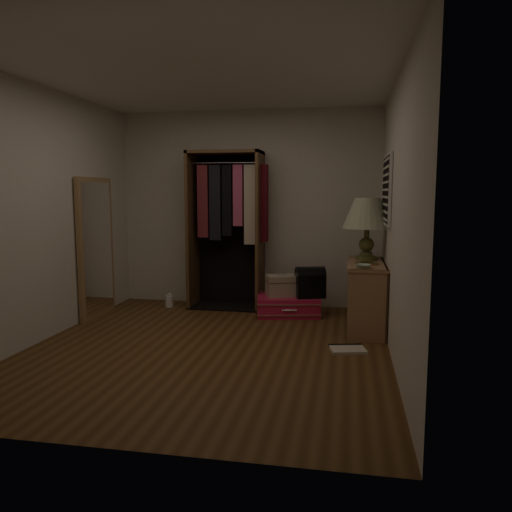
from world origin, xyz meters
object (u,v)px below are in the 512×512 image
object	(u,v)px
black_bag	(310,282)
pink_suitcase	(288,305)
floor_mirror	(96,248)
open_wardrobe	(229,216)
white_jug	(169,301)
console_bookshelf	(365,293)
table_lamp	(367,215)
train_case	(282,285)

from	to	relation	value
black_bag	pink_suitcase	bearing A→B (deg)	155.68
floor_mirror	pink_suitcase	bearing A→B (deg)	11.72
open_wardrobe	black_bag	distance (m)	1.38
open_wardrobe	pink_suitcase	world-z (taller)	open_wardrobe
black_bag	white_jug	size ratio (longest dim) A/B	2.19
console_bookshelf	floor_mirror	size ratio (longest dim) A/B	0.66
black_bag	table_lamp	world-z (taller)	table_lamp
console_bookshelf	white_jug	size ratio (longest dim) A/B	6.06
console_bookshelf	pink_suitcase	xyz separation A→B (m)	(-0.93, 0.44, -0.27)
train_case	white_jug	xyz separation A→B (m)	(-1.54, 0.13, -0.29)
pink_suitcase	black_bag	bearing A→B (deg)	-17.23
open_wardrobe	train_case	distance (m)	1.17
floor_mirror	pink_suitcase	world-z (taller)	floor_mirror
pink_suitcase	white_jug	bearing A→B (deg)	164.59
console_bookshelf	open_wardrobe	world-z (taller)	open_wardrobe
open_wardrobe	train_case	world-z (taller)	open_wardrobe
console_bookshelf	pink_suitcase	bearing A→B (deg)	154.69
console_bookshelf	train_case	size ratio (longest dim) A/B	2.46
console_bookshelf	floor_mirror	world-z (taller)	floor_mirror
pink_suitcase	table_lamp	distance (m)	1.50
console_bookshelf	white_jug	distance (m)	2.62
open_wardrobe	white_jug	distance (m)	1.39
white_jug	pink_suitcase	bearing A→B (deg)	-4.31
pink_suitcase	train_case	distance (m)	0.26
pink_suitcase	floor_mirror	bearing A→B (deg)	-179.38
open_wardrobe	floor_mirror	distance (m)	1.71
floor_mirror	table_lamp	size ratio (longest dim) A/B	2.27
console_bookshelf	black_bag	world-z (taller)	console_bookshelf
floor_mirror	table_lamp	bearing A→B (deg)	4.22
train_case	table_lamp	bearing A→B (deg)	-34.43
console_bookshelf	open_wardrobe	distance (m)	2.07
white_jug	train_case	bearing A→B (deg)	-4.94
table_lamp	white_jug	distance (m)	2.83
open_wardrobe	table_lamp	xyz separation A→B (m)	(1.75, -0.53, 0.05)
black_bag	table_lamp	bearing A→B (deg)	-35.94
floor_mirror	white_jug	distance (m)	1.20
train_case	floor_mirror	bearing A→B (deg)	170.17
white_jug	floor_mirror	bearing A→B (deg)	-139.51
pink_suitcase	open_wardrobe	bearing A→B (deg)	149.46
pink_suitcase	black_bag	xyz separation A→B (m)	(0.28, -0.03, 0.31)
pink_suitcase	train_case	xyz separation A→B (m)	(-0.07, -0.01, 0.25)
white_jug	open_wardrobe	bearing A→B (deg)	12.10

